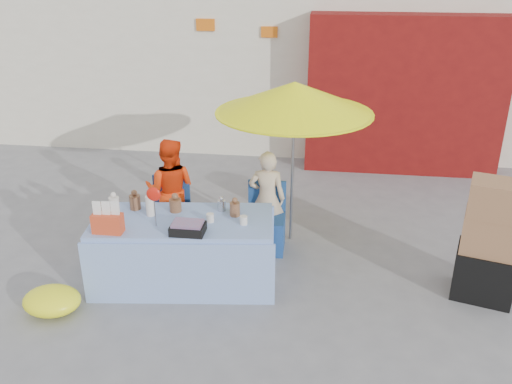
# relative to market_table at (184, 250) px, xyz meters

# --- Properties ---
(ground) EXTENTS (80.00, 80.00, 0.00)m
(ground) POSITION_rel_market_table_xyz_m (0.58, -0.24, -0.40)
(ground) COLOR slate
(ground) RESTS_ON ground
(market_table) EXTENTS (2.13, 1.19, 1.23)m
(market_table) POSITION_rel_market_table_xyz_m (0.00, 0.00, 0.00)
(market_table) COLOR #7E9DCA
(market_table) RESTS_ON ground
(chair_left) EXTENTS (0.49, 0.48, 0.85)m
(chair_left) POSITION_rel_market_table_xyz_m (-0.42, 0.87, -0.15)
(chair_left) COLOR navy
(chair_left) RESTS_ON ground
(chair_right) EXTENTS (0.49, 0.48, 0.85)m
(chair_right) POSITION_rel_market_table_xyz_m (0.83, 0.87, -0.15)
(chair_right) COLOR navy
(chair_right) RESTS_ON ground
(vendor_orange) EXTENTS (0.68, 0.54, 1.36)m
(vendor_orange) POSITION_rel_market_table_xyz_m (-0.42, 1.00, 0.28)
(vendor_orange) COLOR #F4390C
(vendor_orange) RESTS_ON ground
(vendor_beige) EXTENTS (0.47, 0.32, 1.27)m
(vendor_beige) POSITION_rel_market_table_xyz_m (0.83, 1.00, 0.23)
(vendor_beige) COLOR beige
(vendor_beige) RESTS_ON ground
(umbrella) EXTENTS (1.90, 1.90, 2.09)m
(umbrella) POSITION_rel_market_table_xyz_m (1.13, 1.15, 1.49)
(umbrella) COLOR gray
(umbrella) RESTS_ON ground
(box_stack) EXTENTS (0.73, 0.65, 1.36)m
(box_stack) POSITION_rel_market_table_xyz_m (3.30, 0.15, 0.22)
(box_stack) COLOR black
(box_stack) RESTS_ON ground
(tarp_bundle) EXTENTS (0.71, 0.62, 0.27)m
(tarp_bundle) POSITION_rel_market_table_xyz_m (-1.22, -0.78, -0.26)
(tarp_bundle) COLOR #FBFF1A
(tarp_bundle) RESTS_ON ground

